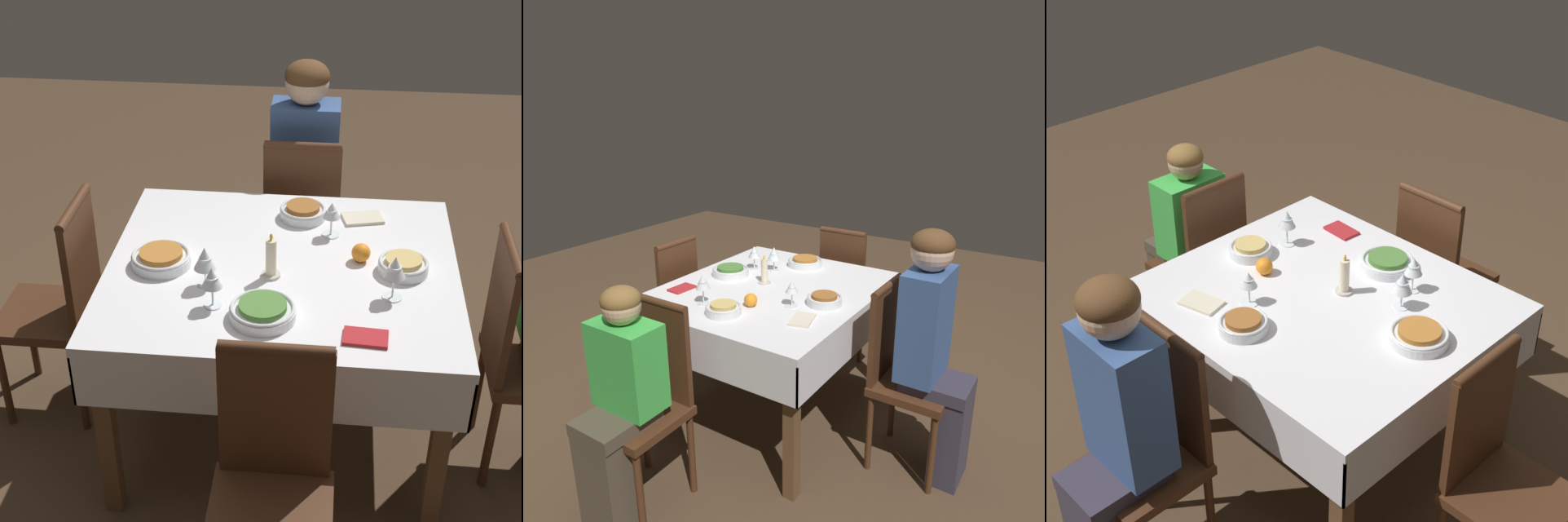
{
  "view_description": "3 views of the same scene",
  "coord_description": "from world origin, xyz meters",
  "views": [
    {
      "loc": [
        0.17,
        -2.42,
        2.3
      ],
      "look_at": [
        -0.07,
        -0.06,
        0.82
      ],
      "focal_mm": 55.0,
      "sensor_mm": 36.0,
      "label": 1
    },
    {
      "loc": [
        2.2,
        1.49,
        1.79
      ],
      "look_at": [
        -0.06,
        0.04,
        0.92
      ],
      "focal_mm": 35.0,
      "sensor_mm": 36.0,
      "label": 2
    },
    {
      "loc": [
        -1.75,
        1.81,
        2.52
      ],
      "look_at": [
        0.05,
        0.04,
        0.93
      ],
      "focal_mm": 55.0,
      "sensor_mm": 36.0,
      "label": 3
    }
  ],
  "objects": [
    {
      "name": "orange_fruit",
      "position": [
        0.28,
        0.06,
        0.8
      ],
      "size": [
        0.07,
        0.07,
        0.07
      ],
      "primitive_type": "sphere",
      "color": "orange",
      "rests_on": "dining_table"
    },
    {
      "name": "dining_table",
      "position": [
        0.0,
        0.0,
        0.68
      ],
      "size": [
        1.25,
        1.1,
        0.77
      ],
      "color": "silver",
      "rests_on": "ground_plane"
    },
    {
      "name": "wine_glass_south",
      "position": [
        -0.21,
        -0.27,
        0.87
      ],
      "size": [
        0.07,
        0.07,
        0.15
      ],
      "color": "white",
      "rests_on": "dining_table"
    },
    {
      "name": "napkin_red_folded",
      "position": [
        0.29,
        -0.41,
        0.78
      ],
      "size": [
        0.15,
        0.1,
        0.01
      ],
      "rotation": [
        0.0,
        0.0,
        -0.07
      ],
      "color": "#AD2328",
      "rests_on": "dining_table"
    },
    {
      "name": "person_adult_denim",
      "position": [
        0.03,
        0.93,
        0.7
      ],
      "size": [
        0.3,
        0.34,
        1.24
      ],
      "rotation": [
        0.0,
        0.0,
        3.14
      ],
      "color": "#383342",
      "rests_on": "ground_plane"
    },
    {
      "name": "bowl_east",
      "position": [
        0.43,
        0.0,
        0.8
      ],
      "size": [
        0.18,
        0.18,
        0.06
      ],
      "color": "silver",
      "rests_on": "dining_table"
    },
    {
      "name": "ground_plane",
      "position": [
        0.0,
        0.0,
        0.0
      ],
      "size": [
        8.0,
        8.0,
        0.0
      ],
      "primitive_type": "plane",
      "color": "#4C3826"
    },
    {
      "name": "bowl_west",
      "position": [
        -0.43,
        -0.04,
        0.8
      ],
      "size": [
        0.21,
        0.21,
        0.06
      ],
      "color": "silver",
      "rests_on": "dining_table"
    },
    {
      "name": "chair_north",
      "position": [
        0.03,
        0.79,
        0.52
      ],
      "size": [
        0.36,
        0.37,
        0.95
      ],
      "rotation": [
        0.0,
        0.0,
        3.14
      ],
      "color": "#472816",
      "rests_on": "ground_plane"
    },
    {
      "name": "bowl_north",
      "position": [
        0.05,
        0.36,
        0.8
      ],
      "size": [
        0.18,
        0.18,
        0.06
      ],
      "color": "silver",
      "rests_on": "dining_table"
    },
    {
      "name": "napkin_spare_side",
      "position": [
        0.29,
        0.37,
        0.78
      ],
      "size": [
        0.17,
        0.14,
        0.01
      ],
      "rotation": [
        0.0,
        0.0,
        0.25
      ],
      "color": "beige",
      "rests_on": "dining_table"
    },
    {
      "name": "chair_east",
      "position": [
        0.87,
        -0.09,
        0.52
      ],
      "size": [
        0.37,
        0.36,
        0.95
      ],
      "rotation": [
        0.0,
        0.0,
        1.57
      ],
      "color": "#472816",
      "rests_on": "ground_plane"
    },
    {
      "name": "wine_glass_north",
      "position": [
        0.17,
        0.23,
        0.87
      ],
      "size": [
        0.07,
        0.07,
        0.14
      ],
      "color": "white",
      "rests_on": "dining_table"
    },
    {
      "name": "candle_centerpiece",
      "position": [
        -0.03,
        -0.07,
        0.83
      ],
      "size": [
        0.07,
        0.07,
        0.17
      ],
      "color": "beige",
      "rests_on": "dining_table"
    },
    {
      "name": "bowl_south",
      "position": [
        -0.04,
        -0.33,
        0.8
      ],
      "size": [
        0.22,
        0.22,
        0.06
      ],
      "color": "silver",
      "rests_on": "dining_table"
    },
    {
      "name": "wine_glass_east",
      "position": [
        0.38,
        -0.17,
        0.88
      ],
      "size": [
        0.07,
        0.07,
        0.16
      ],
      "color": "white",
      "rests_on": "dining_table"
    },
    {
      "name": "wine_glass_west",
      "position": [
        -0.25,
        -0.16,
        0.87
      ],
      "size": [
        0.08,
        0.08,
        0.15
      ],
      "color": "white",
      "rests_on": "dining_table"
    },
    {
      "name": "chair_west",
      "position": [
        -0.87,
        0.06,
        0.52
      ],
      "size": [
        0.37,
        0.36,
        0.95
      ],
      "rotation": [
        0.0,
        0.0,
        -1.57
      ],
      "color": "#472816",
      "rests_on": "ground_plane"
    },
    {
      "name": "chair_south",
      "position": [
        0.03,
        -0.79,
        0.52
      ],
      "size": [
        0.36,
        0.37,
        0.95
      ],
      "color": "#472816",
      "rests_on": "ground_plane"
    }
  ]
}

